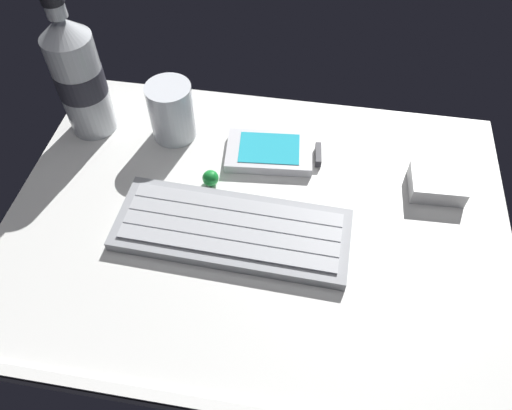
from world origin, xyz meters
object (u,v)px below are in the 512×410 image
handheld_device (274,152)px  trackball_mouse (211,178)px  juice_cup (172,113)px  charger_block (437,184)px  water_bottle (79,76)px  keyboard (232,229)px

handheld_device → trackball_mouse: size_ratio=6.04×
juice_cup → charger_block: 37.58cm
handheld_device → charger_block: bearing=-7.0°
juice_cup → water_bottle: 13.26cm
water_bottle → trackball_mouse: bearing=-23.1°
charger_block → trackball_mouse: size_ratio=3.18×
keyboard → water_bottle: size_ratio=1.41×
water_bottle → charger_block: water_bottle is taller
keyboard → handheld_device: bearing=77.1°
water_bottle → charger_block: 50.21cm
trackball_mouse → charger_block: bearing=7.3°
handheld_device → keyboard: bearing=-102.9°
keyboard → water_bottle: 29.93cm
trackball_mouse → water_bottle: bearing=156.9°
water_bottle → charger_block: (49.39, -4.53, -7.81)cm
keyboard → handheld_device: (3.23, 14.07, -0.08)cm
juice_cup → water_bottle: bearing=-178.4°
keyboard → juice_cup: bearing=125.9°
keyboard → juice_cup: size_ratio=3.45×
handheld_device → juice_cup: juice_cup is taller
handheld_device → trackball_mouse: (-7.66, -6.52, 0.37)cm
keyboard → charger_block: size_ratio=4.19×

